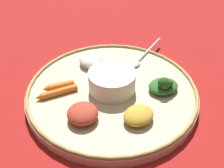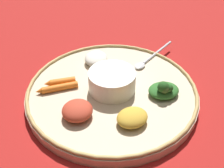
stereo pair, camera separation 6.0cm
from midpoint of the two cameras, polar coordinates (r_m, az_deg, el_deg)
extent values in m
plane|color=maroon|center=(0.63, 2.76, -2.73)|extent=(2.40, 2.40, 0.00)
cylinder|color=#C6B293|center=(0.62, 2.79, -1.98)|extent=(0.40, 0.40, 0.02)
torus|color=tan|center=(0.61, 2.83, -0.99)|extent=(0.40, 0.40, 0.01)
cylinder|color=silver|center=(0.60, 2.89, 0.55)|extent=(0.11, 0.11, 0.05)
cylinder|color=brown|center=(0.59, 2.95, 2.15)|extent=(0.10, 0.10, 0.01)
ellipsoid|color=silver|center=(0.69, 8.59, 3.87)|extent=(0.03, 0.04, 0.01)
cylinder|color=silver|center=(0.76, 12.21, 6.76)|extent=(0.04, 0.14, 0.01)
ellipsoid|color=#2D6628|center=(0.61, 13.99, -1.47)|extent=(0.08, 0.09, 0.02)
sphere|color=#23511E|center=(0.59, 15.24, -0.96)|extent=(0.02, 0.02, 0.02)
sphere|color=#23511E|center=(0.59, 14.03, -0.78)|extent=(0.03, 0.03, 0.03)
sphere|color=#385623|center=(0.58, 14.33, -1.26)|extent=(0.02, 0.02, 0.02)
cylinder|color=orange|center=(0.63, -7.96, 0.46)|extent=(0.04, 0.06, 0.02)
cone|color=orange|center=(0.63, -11.30, -0.04)|extent=(0.02, 0.02, 0.01)
cylinder|color=orange|center=(0.61, -8.50, -0.83)|extent=(0.04, 0.08, 0.02)
cone|color=orange|center=(0.61, -12.98, -1.69)|extent=(0.02, 0.02, 0.01)
ellipsoid|color=#B73D28|center=(0.54, -4.39, -5.92)|extent=(0.09, 0.09, 0.03)
ellipsoid|color=silver|center=(0.69, -1.00, 5.51)|extent=(0.09, 0.09, 0.03)
ellipsoid|color=gold|center=(0.53, 7.71, -7.39)|extent=(0.06, 0.07, 0.03)
camera|label=1|loc=(0.03, -87.14, 2.29)|focal=41.95mm
camera|label=2|loc=(0.03, 92.86, -2.29)|focal=41.95mm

